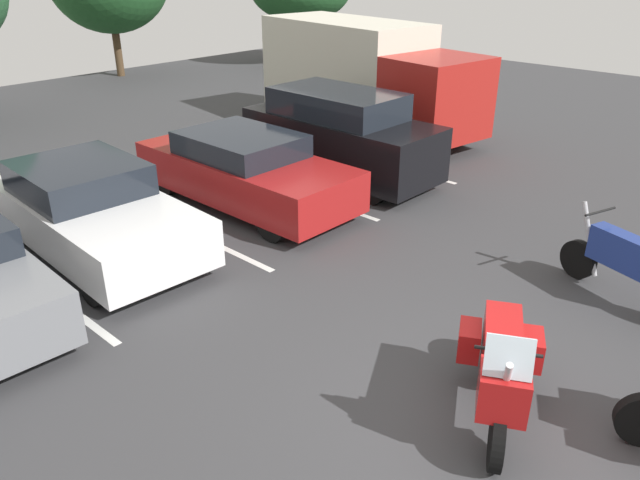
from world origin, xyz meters
TOP-DOWN VIEW (x-y plane):
  - ground at (0.00, 0.00)m, footprint 44.00×44.00m
  - motorcycle_touring at (0.25, -0.05)m, footprint 2.05×1.32m
  - motorcycle_third at (3.72, -0.13)m, footprint 0.88×2.05m
  - parking_stripes at (-1.84, 6.61)m, footprint 16.42×4.95m
  - car_white at (-0.61, 6.83)m, footprint 2.10×4.49m
  - car_red at (2.46, 6.59)m, footprint 1.88×4.73m
  - car_black at (4.96, 6.32)m, footprint 1.79×4.45m
  - box_truck at (8.35, 8.43)m, footprint 3.17×7.01m

SIDE VIEW (x-z plane):
  - ground at x=0.00m, z-range -0.10..0.00m
  - parking_stripes at x=-1.84m, z-range 0.00..0.01m
  - motorcycle_third at x=3.72m, z-range -0.03..1.20m
  - motorcycle_touring at x=0.25m, z-range -0.04..1.40m
  - car_red at x=2.46m, z-range 0.00..1.42m
  - car_white at x=-0.61m, z-range -0.02..1.45m
  - car_black at x=4.96m, z-range -0.01..1.89m
  - box_truck at x=8.35m, z-range 0.08..2.95m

